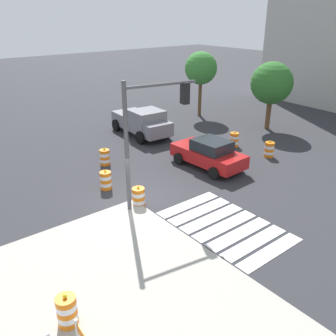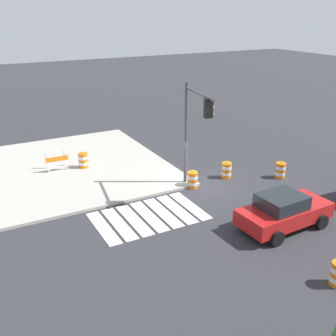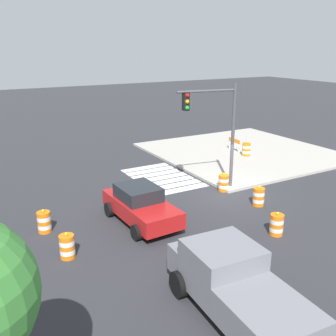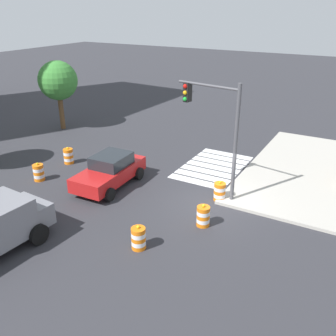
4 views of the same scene
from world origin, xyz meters
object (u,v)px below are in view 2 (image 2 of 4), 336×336
traffic_barrel_lane_center (192,180)px  traffic_light_pole (195,121)px  traffic_barrel_near_corner (280,170)px  construction_barricade (57,161)px  traffic_barrel_on_sidewalk (83,160)px  traffic_barrel_median_near (227,170)px  sports_car (284,211)px

traffic_barrel_lane_center → traffic_light_pole: bearing=61.6°
traffic_barrel_near_corner → construction_barricade: construction_barricade is taller
traffic_barrel_near_corner → construction_barricade: bearing=-31.9°
traffic_barrel_on_sidewalk → construction_barricade: 1.53m
traffic_barrel_near_corner → traffic_light_pole: (5.46, -0.67, 3.46)m
traffic_barrel_lane_center → traffic_barrel_median_near: bearing=-174.0°
sports_car → traffic_barrel_median_near: 5.95m
sports_car → construction_barricade: sports_car is taller
traffic_barrel_median_near → traffic_light_pole: traffic_light_pole is taller
traffic_barrel_lane_center → traffic_light_pole: (0.30, 0.56, 3.46)m
traffic_barrel_lane_center → traffic_barrel_on_sidewalk: traffic_barrel_on_sidewalk is taller
traffic_barrel_median_near → construction_barricade: 9.95m
sports_car → traffic_light_pole: size_ratio=0.79×
sports_car → traffic_barrel_lane_center: bearing=-77.2°
traffic_light_pole → traffic_barrel_near_corner: bearing=173.0°
traffic_barrel_lane_center → traffic_light_pole: 3.51m
traffic_barrel_median_near → sports_car: bearing=78.5°
traffic_barrel_lane_center → sports_car: bearing=102.8°
traffic_barrel_median_near → traffic_barrel_on_sidewalk: bearing=-36.6°
sports_car → traffic_barrel_lane_center: 5.72m
traffic_barrel_median_near → traffic_barrel_near_corner: bearing=151.3°
traffic_barrel_median_near → traffic_barrel_on_sidewalk: traffic_barrel_on_sidewalk is taller
traffic_barrel_near_corner → traffic_light_pole: bearing=-7.0°
traffic_barrel_near_corner → construction_barricade: (11.07, -6.89, 0.27)m
sports_car → traffic_light_pole: (1.57, -5.01, 3.10)m
sports_car → traffic_barrel_on_sidewalk: bearing=-62.5°
traffic_light_pole → sports_car: bearing=107.4°
traffic_barrel_lane_center → construction_barricade: construction_barricade is taller
traffic_barrel_on_sidewalk → construction_barricade: bearing=-11.6°
traffic_barrel_near_corner → traffic_barrel_on_sidewalk: bearing=-34.5°
traffic_barrel_near_corner → traffic_barrel_on_sidewalk: (9.57, -6.58, 0.15)m
traffic_barrel_on_sidewalk → traffic_barrel_median_near: bearing=143.4°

